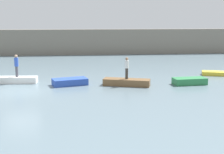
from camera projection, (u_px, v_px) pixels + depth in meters
name	position (u px, v px, depth m)	size (l,w,h in m)	color
ground_plane	(21.00, 92.00, 23.56)	(120.00, 120.00, 0.00)	slate
embankment_wall	(48.00, 42.00, 45.51)	(80.00, 1.20, 3.55)	gray
rowboat_white	(17.00, 80.00, 26.62)	(3.21, 0.92, 0.51)	white
rowboat_blue	(70.00, 82.00, 25.80)	(2.68, 1.30, 0.52)	#2B4CAD
rowboat_brown	(127.00, 82.00, 25.60)	(3.64, 1.04, 0.53)	brown
rowboat_green	(190.00, 81.00, 26.04)	(2.62, 1.12, 0.53)	#2D7F47
rowboat_yellow	(224.00, 74.00, 29.93)	(3.95, 1.13, 0.36)	gold
person_white_shirt	(127.00, 67.00, 25.37)	(0.32, 0.32, 1.70)	#38332D
person_blue_shirt	(16.00, 64.00, 26.38)	(0.32, 0.32, 1.81)	#4C4C56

